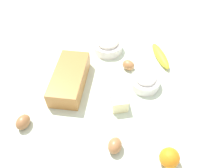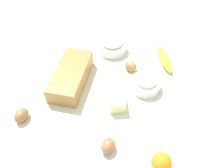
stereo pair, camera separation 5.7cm
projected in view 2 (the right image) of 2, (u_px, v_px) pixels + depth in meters
name	position (u px, v px, depth m)	size (l,w,h in m)	color
ground_plane	(112.00, 91.00, 1.04)	(2.40, 2.40, 0.02)	silver
loaf_pan	(71.00, 76.00, 1.03)	(0.29, 0.16, 0.08)	#B77A3D
flour_bowl	(112.00, 45.00, 1.18)	(0.15, 0.15, 0.07)	white
sugar_bowl	(146.00, 83.00, 1.01)	(0.13, 0.13, 0.07)	white
banana	(164.00, 59.00, 1.13)	(0.19, 0.04, 0.04)	yellow
orange_fruit	(161.00, 162.00, 0.78)	(0.07, 0.07, 0.07)	orange
butter_block	(117.00, 101.00, 0.95)	(0.09, 0.06, 0.06)	#F4EDB2
egg_near_butter	(21.00, 115.00, 0.91)	(0.05, 0.05, 0.07)	#9C683F
egg_beside_bowl	(108.00, 146.00, 0.83)	(0.05, 0.05, 0.06)	#A36E42
egg_loose	(131.00, 66.00, 1.10)	(0.05, 0.05, 0.06)	#AD7547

